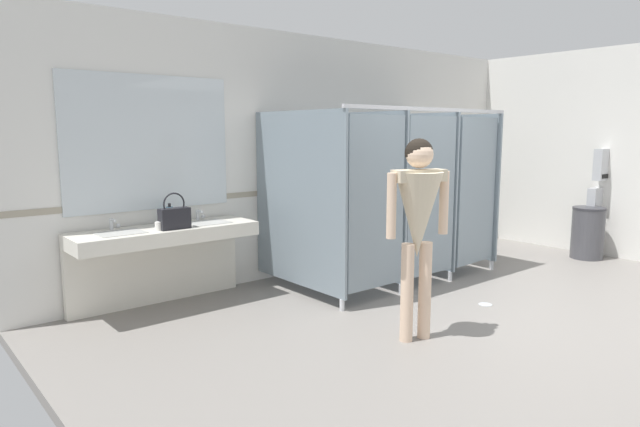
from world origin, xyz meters
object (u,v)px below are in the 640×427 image
object	(u,v)px
paper_towel_dispenser_upper	(602,165)
paper_towel_dispenser_lower	(596,202)
trash_bin	(588,233)
soap_dispenser	(170,215)
person_standing	(418,213)
handbag	(174,217)
paper_cup	(159,226)

from	to	relation	value
paper_towel_dispenser_upper	paper_towel_dispenser_lower	xyz separation A→B (m)	(0.00, 0.05, -0.54)
paper_towel_dispenser_upper	trash_bin	bearing A→B (deg)	179.92
soap_dispenser	trash_bin	bearing A→B (deg)	-18.95
person_standing	handbag	xyz separation A→B (m)	(-1.24, 2.02, -0.15)
trash_bin	paper_towel_dispenser_lower	bearing A→B (deg)	8.98
handbag	soap_dispenser	world-z (taller)	handbag
trash_bin	handbag	world-z (taller)	handbag
person_standing	soap_dispenser	world-z (taller)	person_standing
soap_dispenser	handbag	bearing A→B (deg)	-106.79
paper_towel_dispenser_lower	paper_cup	size ratio (longest dim) A/B	4.84
paper_cup	soap_dispenser	bearing A→B (deg)	49.69
paper_towel_dispenser_lower	soap_dispenser	xyz separation A→B (m)	(-5.67, 1.80, 0.15)
person_standing	paper_cup	world-z (taller)	person_standing
handbag	trash_bin	bearing A→B (deg)	-15.59
handbag	paper_towel_dispenser_lower	bearing A→B (deg)	-14.41
trash_bin	handbag	xyz separation A→B (m)	(-5.47, 1.53, 0.59)
person_standing	soap_dispenser	distance (m)	2.61
paper_cup	paper_towel_dispenser_upper	bearing A→B (deg)	-14.63
trash_bin	paper_towel_dispenser_upper	bearing A→B (deg)	-0.08
paper_towel_dispenser_upper	paper_cup	world-z (taller)	paper_towel_dispenser_upper
paper_towel_dispenser_upper	paper_towel_dispenser_lower	size ratio (longest dim) A/B	1.10
soap_dispenser	paper_cup	size ratio (longest dim) A/B	2.53
trash_bin	soap_dispenser	xyz separation A→B (m)	(-5.38, 1.85, 0.56)
paper_towel_dispenser_upper	paper_cup	distance (m)	6.14
person_standing	handbag	bearing A→B (deg)	121.56
paper_towel_dispenser_upper	person_standing	world-z (taller)	person_standing
handbag	soap_dispenser	distance (m)	0.33
person_standing	paper_cup	distance (m)	2.48
trash_bin	paper_cup	world-z (taller)	paper_cup
paper_towel_dispenser_upper	paper_towel_dispenser_lower	world-z (taller)	paper_towel_dispenser_upper
trash_bin	handbag	size ratio (longest dim) A/B	2.02
person_standing	soap_dispenser	bearing A→B (deg)	116.07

